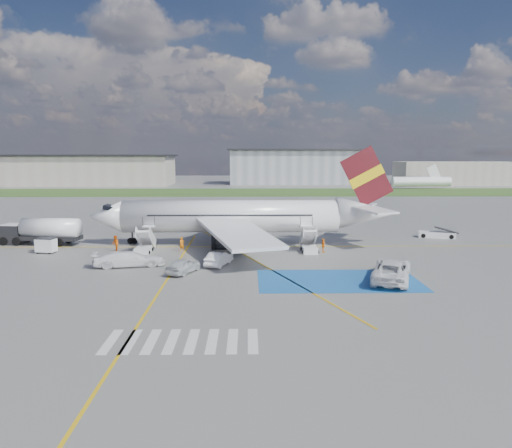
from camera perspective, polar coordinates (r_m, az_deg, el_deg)
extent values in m
plane|color=#60605E|center=(47.56, -3.49, -5.30)|extent=(400.00, 400.00, 0.00)
cube|color=#2D4C1E|center=(141.66, -1.79, 3.65)|extent=(400.00, 30.00, 0.01)
cube|color=gold|center=(59.28, -2.98, -2.60)|extent=(120.00, 0.20, 0.01)
cube|color=gold|center=(38.52, -11.69, -8.68)|extent=(0.20, 60.00, 0.01)
cube|color=gold|center=(59.28, -2.98, -2.60)|extent=(20.71, 56.45, 0.01)
cube|color=#1A579E|center=(44.33, 9.38, -6.39)|extent=(14.00, 8.00, 0.01)
cube|color=silver|center=(31.36, -16.31, -12.79)|extent=(0.60, 4.00, 0.01)
cube|color=silver|center=(31.07, -14.12, -12.91)|extent=(0.60, 4.00, 0.01)
cube|color=silver|center=(30.83, -11.89, -13.01)|extent=(0.60, 4.00, 0.01)
cube|color=silver|center=(30.63, -9.63, -13.09)|extent=(0.60, 4.00, 0.01)
cube|color=silver|center=(30.47, -7.34, -13.15)|extent=(0.60, 4.00, 0.01)
cube|color=silver|center=(30.36, -5.03, -13.19)|extent=(0.60, 4.00, 0.01)
cube|color=silver|center=(30.30, -2.70, -13.21)|extent=(0.60, 4.00, 0.01)
cube|color=silver|center=(30.29, -0.37, -13.22)|extent=(0.60, 4.00, 0.01)
cube|color=#9D9387|center=(185.34, -18.98, 5.82)|extent=(60.00, 22.00, 10.00)
cube|color=gray|center=(182.16, 4.73, 6.51)|extent=(48.00, 18.00, 12.00)
cube|color=#9D9387|center=(188.97, 21.86, 5.41)|extent=(40.00, 16.00, 8.00)
cylinder|color=silver|center=(60.73, -2.93, 0.90)|extent=(26.00, 3.90, 3.90)
cone|color=silver|center=(63.07, -16.69, 0.83)|extent=(4.00, 3.90, 3.90)
cube|color=black|center=(62.79, -16.20, 1.79)|extent=(1.67, 1.90, 0.82)
cone|color=silver|center=(62.25, 12.14, 1.27)|extent=(6.50, 3.90, 3.90)
cube|color=silver|center=(52.37, -2.16, -0.92)|extent=(9.86, 15.95, 1.40)
cube|color=silver|center=(69.21, -1.86, 1.29)|extent=(9.86, 15.95, 1.40)
cylinder|color=#38383A|center=(55.50, -3.12, -1.88)|extent=(3.40, 2.10, 2.10)
cylinder|color=#38383A|center=(66.55, -2.75, -0.21)|extent=(3.40, 2.10, 2.10)
cube|color=#4E0D13|center=(61.97, 12.53, 5.31)|extent=(6.62, 0.30, 7.45)
cube|color=yellow|center=(61.97, 12.53, 5.31)|extent=(4.36, 0.40, 3.08)
cube|color=silver|center=(59.23, 13.42, 1.57)|extent=(4.73, 5.95, 0.49)
cube|color=silver|center=(65.41, 12.04, 2.22)|extent=(4.73, 5.95, 0.49)
cube|color=black|center=(58.74, -3.00, 0.99)|extent=(19.50, 0.04, 0.18)
cube|color=black|center=(62.63, -2.87, 1.44)|extent=(19.50, 0.04, 0.18)
cube|color=silver|center=(58.05, -12.48, -1.57)|extent=(1.40, 3.73, 2.32)
cube|color=silver|center=(59.73, -12.15, -0.27)|extent=(1.40, 1.00, 0.12)
cylinder|color=black|center=(59.79, -12.82, 0.25)|extent=(0.06, 0.06, 1.10)
cylinder|color=black|center=(59.52, -11.50, 0.26)|extent=(0.06, 0.06, 1.10)
cube|color=silver|center=(56.71, -12.77, -2.94)|extent=(1.60, 2.40, 0.70)
cube|color=silver|center=(57.29, 5.97, -1.55)|extent=(1.40, 3.73, 2.32)
cube|color=silver|center=(58.99, 5.77, -0.23)|extent=(1.40, 1.00, 0.12)
cylinder|color=black|center=(58.83, 5.10, 0.30)|extent=(0.06, 0.06, 1.10)
cylinder|color=black|center=(59.00, 6.45, 0.30)|extent=(0.06, 0.06, 1.10)
cube|color=silver|center=(55.92, 6.15, -2.93)|extent=(1.60, 2.40, 0.70)
cube|color=black|center=(67.67, -25.94, -1.07)|extent=(2.64, 2.64, 2.36)
cylinder|color=silver|center=(65.09, -22.39, -0.42)|extent=(7.23, 3.23, 2.36)
cube|color=black|center=(65.27, -22.34, -1.44)|extent=(7.23, 3.23, 0.51)
cube|color=silver|center=(60.09, -22.87, -2.25)|extent=(2.25, 1.59, 1.44)
cube|color=black|center=(59.96, -22.91, -1.53)|extent=(2.13, 1.47, 0.12)
cube|color=silver|center=(69.66, 19.96, -1.16)|extent=(4.86, 2.73, 0.77)
cube|color=black|center=(69.68, 20.93, -0.65)|extent=(3.21, 1.93, 0.86)
imported|color=#B8BBC0|center=(46.68, -8.31, -4.73)|extent=(3.20, 4.52, 1.43)
imported|color=silver|center=(49.48, -4.28, -3.95)|extent=(2.76, 4.48, 1.39)
imported|color=white|center=(45.31, 15.28, -4.67)|extent=(5.00, 7.14, 2.44)
imported|color=white|center=(50.36, -14.32, -3.61)|extent=(5.45, 3.02, 2.02)
imported|color=orange|center=(56.94, -8.47, -2.30)|extent=(0.71, 0.65, 1.62)
imported|color=#FD660D|center=(58.67, -15.78, -2.13)|extent=(0.98, 1.08, 1.79)
imported|color=orange|center=(56.27, 7.70, -2.45)|extent=(0.39, 0.91, 1.55)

